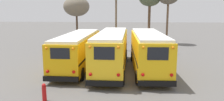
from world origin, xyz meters
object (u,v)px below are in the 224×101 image
object	(u,v)px
school_bus_0	(78,49)
fire_hydrant	(44,92)
school_bus_2	(148,50)
utility_pole	(116,19)
bare_tree_1	(76,7)
school_bus_1	(112,49)

from	to	relation	value
school_bus_0	fire_hydrant	world-z (taller)	school_bus_0
school_bus_0	school_bus_2	world-z (taller)	school_bus_2
utility_pole	bare_tree_1	size ratio (longest dim) A/B	1.09
school_bus_2	utility_pole	distance (m)	10.64
bare_tree_1	school_bus_1	bearing A→B (deg)	-65.50
school_bus_1	utility_pole	bearing A→B (deg)	90.95
school_bus_2	utility_pole	xyz separation A→B (m)	(-3.25, 9.86, 2.32)
utility_pole	fire_hydrant	xyz separation A→B (m)	(-3.17, -16.79, -3.56)
bare_tree_1	school_bus_2	bearing A→B (deg)	-56.09
bare_tree_1	fire_hydrant	bearing A→B (deg)	-82.11
school_bus_2	bare_tree_1	xyz separation A→B (m)	(-9.30, 13.83, 3.89)
school_bus_2	utility_pole	world-z (taller)	utility_pole
bare_tree_1	school_bus_0	bearing A→B (deg)	-76.49
school_bus_0	bare_tree_1	world-z (taller)	bare_tree_1
utility_pole	bare_tree_1	world-z (taller)	utility_pole
utility_pole	school_bus_0	bearing A→B (deg)	-108.03
school_bus_1	fire_hydrant	world-z (taller)	school_bus_1
school_bus_0	utility_pole	distance (m)	9.77
fire_hydrant	school_bus_2	bearing A→B (deg)	47.18
fire_hydrant	school_bus_1	bearing A→B (deg)	65.01
school_bus_2	school_bus_1	bearing A→B (deg)	176.05
school_bus_1	fire_hydrant	bearing A→B (deg)	-114.99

